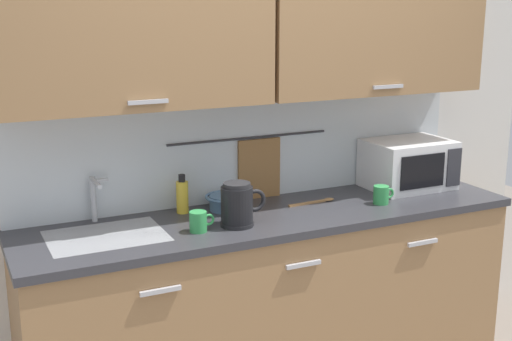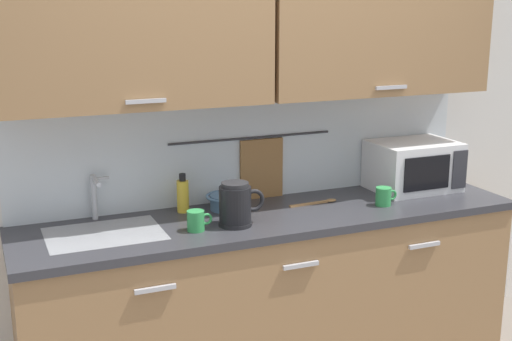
% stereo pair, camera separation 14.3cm
% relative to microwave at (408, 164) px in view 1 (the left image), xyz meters
% --- Properties ---
extents(counter_unit, '(2.53, 0.64, 0.90)m').
position_rel_microwave_xyz_m(counter_unit, '(-0.91, -0.11, -0.58)').
color(counter_unit, '#997047').
rests_on(counter_unit, ground).
extents(back_wall_assembly, '(3.70, 0.41, 2.50)m').
position_rel_microwave_xyz_m(back_wall_assembly, '(-0.90, 0.12, 0.49)').
color(back_wall_assembly, silver).
rests_on(back_wall_assembly, ground).
extents(sink_faucet, '(0.09, 0.17, 0.22)m').
position_rel_microwave_xyz_m(sink_faucet, '(-1.73, 0.12, 0.01)').
color(sink_faucet, '#B2B5BA').
rests_on(sink_faucet, counter_unit).
extents(microwave, '(0.46, 0.35, 0.27)m').
position_rel_microwave_xyz_m(microwave, '(0.00, 0.00, 0.00)').
color(microwave, white).
rests_on(microwave, counter_unit).
extents(electric_kettle, '(0.23, 0.16, 0.21)m').
position_rel_microwave_xyz_m(electric_kettle, '(-1.14, -0.21, -0.03)').
color(electric_kettle, black).
rests_on(electric_kettle, counter_unit).
extents(dish_soap_bottle, '(0.06, 0.06, 0.20)m').
position_rel_microwave_xyz_m(dish_soap_bottle, '(-1.31, 0.09, -0.05)').
color(dish_soap_bottle, yellow).
rests_on(dish_soap_bottle, counter_unit).
extents(mug_near_sink, '(0.12, 0.08, 0.09)m').
position_rel_microwave_xyz_m(mug_near_sink, '(-1.33, -0.21, -0.09)').
color(mug_near_sink, green).
rests_on(mug_near_sink, counter_unit).
extents(mixing_bowl, '(0.21, 0.21, 0.08)m').
position_rel_microwave_xyz_m(mixing_bowl, '(-1.09, 0.04, -0.09)').
color(mixing_bowl, '#4C7093').
rests_on(mixing_bowl, counter_unit).
extents(mug_by_kettle, '(0.12, 0.08, 0.09)m').
position_rel_microwave_xyz_m(mug_by_kettle, '(-0.32, -0.20, -0.09)').
color(mug_by_kettle, green).
rests_on(mug_by_kettle, counter_unit).
extents(wooden_spoon, '(0.28, 0.04, 0.01)m').
position_rel_microwave_xyz_m(wooden_spoon, '(-0.61, -0.04, -0.13)').
color(wooden_spoon, '#9E7042').
rests_on(wooden_spoon, counter_unit).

